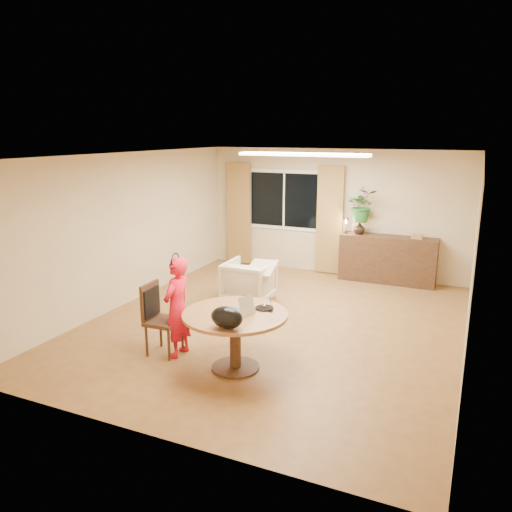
{
  "coord_description": "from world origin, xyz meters",
  "views": [
    {
      "loc": [
        2.72,
        -6.82,
        2.93
      ],
      "look_at": [
        -0.23,
        -0.2,
        1.12
      ],
      "focal_mm": 35.0,
      "sensor_mm": 36.0,
      "label": 1
    }
  ],
  "objects_px": {
    "dining_table": "(235,325)",
    "child": "(177,307)",
    "dining_chair": "(164,320)",
    "sideboard": "(388,259)",
    "armchair": "(249,282)"
  },
  "relations": [
    {
      "from": "dining_table",
      "to": "child",
      "type": "bearing_deg",
      "value": 176.34
    },
    {
      "from": "dining_table",
      "to": "dining_chair",
      "type": "xyz_separation_m",
      "value": [
        -1.08,
        0.01,
        -0.1
      ]
    },
    {
      "from": "child",
      "to": "sideboard",
      "type": "relative_size",
      "value": 0.72
    },
    {
      "from": "child",
      "to": "armchair",
      "type": "height_order",
      "value": "child"
    },
    {
      "from": "dining_chair",
      "to": "child",
      "type": "relative_size",
      "value": 0.72
    },
    {
      "from": "sideboard",
      "to": "dining_chair",
      "type": "bearing_deg",
      "value": -115.17
    },
    {
      "from": "dining_chair",
      "to": "sideboard",
      "type": "xyz_separation_m",
      "value": [
        2.16,
        4.6,
        -0.02
      ]
    },
    {
      "from": "sideboard",
      "to": "armchair",
      "type": "bearing_deg",
      "value": -132.28
    },
    {
      "from": "dining_chair",
      "to": "armchair",
      "type": "xyz_separation_m",
      "value": [
        0.15,
        2.39,
        -0.12
      ]
    },
    {
      "from": "dining_table",
      "to": "sideboard",
      "type": "xyz_separation_m",
      "value": [
        1.09,
        4.62,
        -0.12
      ]
    },
    {
      "from": "dining_chair",
      "to": "sideboard",
      "type": "distance_m",
      "value": 5.09
    },
    {
      "from": "child",
      "to": "sideboard",
      "type": "xyz_separation_m",
      "value": [
        1.97,
        4.56,
        -0.21
      ]
    },
    {
      "from": "dining_chair",
      "to": "sideboard",
      "type": "relative_size",
      "value": 0.52
    },
    {
      "from": "armchair",
      "to": "dining_chair",
      "type": "bearing_deg",
      "value": 85.87
    },
    {
      "from": "child",
      "to": "armchair",
      "type": "bearing_deg",
      "value": -179.15
    }
  ]
}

